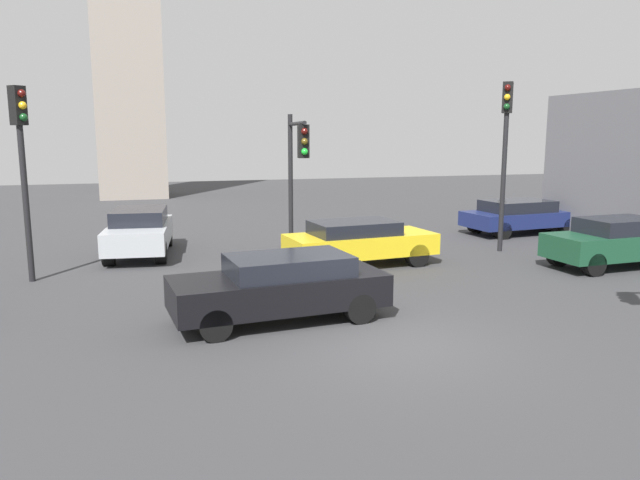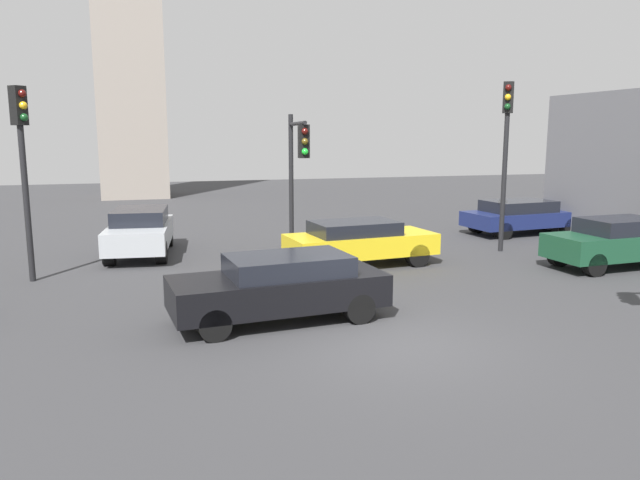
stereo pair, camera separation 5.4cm
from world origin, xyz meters
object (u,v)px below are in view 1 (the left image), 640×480
object	(u,v)px
car_3	(614,241)
car_6	(281,286)
car_5	(140,231)
traffic_light_0	(297,157)
car_2	(520,216)
traffic_light_2	(22,147)
car_0	(359,241)
traffic_light_1	(506,135)

from	to	relation	value
car_3	car_6	bearing A→B (deg)	9.20
car_3	car_5	distance (m)	14.79
traffic_light_0	car_3	xyz separation A→B (m)	(8.54, -4.61, -2.42)
car_2	traffic_light_2	bearing A→B (deg)	-174.86
car_2	car_6	distance (m)	14.54
car_2	car_0	bearing A→B (deg)	-160.37
car_2	car_6	size ratio (longest dim) A/B	1.03
traffic_light_1	car_3	bearing A→B (deg)	65.94
car_0	car_5	xyz separation A→B (m)	(-6.32, 3.60, 0.06)
car_0	car_6	bearing A→B (deg)	-132.23
car_5	traffic_light_0	bearing A→B (deg)	80.59
car_0	car_6	size ratio (longest dim) A/B	0.99
car_0	car_5	world-z (taller)	car_5
car_2	car_3	world-z (taller)	car_3
traffic_light_0	car_5	bearing A→B (deg)	-100.79
traffic_light_1	car_5	distance (m)	12.45
car_2	car_3	xyz separation A→B (m)	(-1.08, -6.23, 0.06)
traffic_light_0	traffic_light_2	world-z (taller)	traffic_light_2
traffic_light_2	car_0	xyz separation A→B (m)	(9.14, -0.64, -2.84)
car_5	car_6	distance (m)	8.77
traffic_light_2	car_5	world-z (taller)	traffic_light_2
traffic_light_1	car_2	xyz separation A→B (m)	(2.87, 3.03, -3.16)
car_2	car_3	bearing A→B (deg)	-105.15
traffic_light_0	car_2	world-z (taller)	traffic_light_0
traffic_light_0	car_2	distance (m)	10.07
car_3	car_6	distance (m)	10.93
car_0	car_2	xyz separation A→B (m)	(8.28, 3.85, -0.03)
traffic_light_1	traffic_light_0	bearing A→B (deg)	-65.04
traffic_light_0	car_0	world-z (taller)	traffic_light_0
car_0	car_2	distance (m)	9.13
traffic_light_1	traffic_light_2	xyz separation A→B (m)	(-14.55, -0.17, -0.29)
traffic_light_0	car_6	xyz separation A→B (m)	(-2.15, -6.92, -2.44)
traffic_light_2	traffic_light_0	bearing A→B (deg)	57.87
car_6	traffic_light_0	bearing A→B (deg)	-112.45
traffic_light_1	car_6	size ratio (longest dim) A/B	1.21
car_3	car_5	size ratio (longest dim) A/B	0.89
car_2	traffic_light_1	bearing A→B (deg)	-138.72
car_0	car_3	world-z (taller)	car_3
car_5	car_3	bearing A→B (deg)	72.20
car_2	car_5	bearing A→B (deg)	175.67
traffic_light_1	car_2	bearing A→B (deg)	173.31
traffic_light_0	car_6	size ratio (longest dim) A/B	0.99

